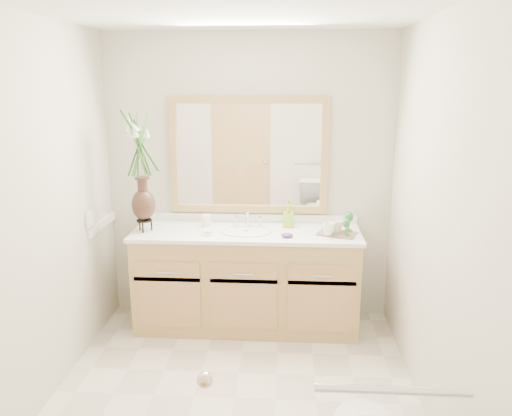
# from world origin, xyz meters

# --- Properties ---
(floor) EXTENTS (2.60, 2.60, 0.00)m
(floor) POSITION_xyz_m (0.00, 0.00, 0.00)
(floor) COLOR silver
(floor) RESTS_ON ground
(ceiling) EXTENTS (2.40, 2.60, 0.02)m
(ceiling) POSITION_xyz_m (0.00, 0.00, 2.40)
(ceiling) COLOR white
(ceiling) RESTS_ON wall_back
(wall_back) EXTENTS (2.40, 0.02, 2.40)m
(wall_back) POSITION_xyz_m (0.00, 1.30, 1.20)
(wall_back) COLOR beige
(wall_back) RESTS_ON floor
(wall_front) EXTENTS (2.40, 0.02, 2.40)m
(wall_front) POSITION_xyz_m (0.00, -1.30, 1.20)
(wall_front) COLOR beige
(wall_front) RESTS_ON floor
(wall_left) EXTENTS (0.02, 2.60, 2.40)m
(wall_left) POSITION_xyz_m (-1.20, 0.00, 1.20)
(wall_left) COLOR beige
(wall_left) RESTS_ON floor
(wall_right) EXTENTS (0.02, 2.60, 2.40)m
(wall_right) POSITION_xyz_m (1.20, 0.00, 1.20)
(wall_right) COLOR beige
(wall_right) RESTS_ON floor
(vanity) EXTENTS (1.80, 0.55, 0.80)m
(vanity) POSITION_xyz_m (0.00, 1.01, 0.40)
(vanity) COLOR tan
(vanity) RESTS_ON floor
(counter) EXTENTS (1.84, 0.57, 0.03)m
(counter) POSITION_xyz_m (0.00, 1.01, 0.82)
(counter) COLOR white
(counter) RESTS_ON vanity
(sink) EXTENTS (0.38, 0.34, 0.23)m
(sink) POSITION_xyz_m (0.00, 1.00, 0.78)
(sink) COLOR white
(sink) RESTS_ON counter
(mirror) EXTENTS (1.32, 0.04, 0.97)m
(mirror) POSITION_xyz_m (0.00, 1.28, 1.41)
(mirror) COLOR white
(mirror) RESTS_ON wall_back
(switch_plate) EXTENTS (0.02, 0.12, 0.12)m
(switch_plate) POSITION_xyz_m (-1.19, 0.76, 0.98)
(switch_plate) COLOR white
(switch_plate) RESTS_ON wall_left
(door) EXTENTS (0.80, 0.03, 2.00)m
(door) POSITION_xyz_m (-0.30, -1.29, 1.00)
(door) COLOR tan
(door) RESTS_ON floor
(grab_bar) EXTENTS (0.55, 0.03, 0.03)m
(grab_bar) POSITION_xyz_m (0.70, -1.27, 0.95)
(grab_bar) COLOR silver
(grab_bar) RESTS_ON wall_front
(flower_vase) EXTENTS (0.22, 0.22, 0.92)m
(flower_vase) POSITION_xyz_m (-0.82, 0.97, 1.45)
(flower_vase) COLOR black
(flower_vase) RESTS_ON counter
(tumbler) EXTENTS (0.08, 0.08, 0.10)m
(tumbler) POSITION_xyz_m (-0.34, 1.13, 0.88)
(tumbler) COLOR white
(tumbler) RESTS_ON counter
(soap_dish) EXTENTS (0.10, 0.10, 0.03)m
(soap_dish) POSITION_xyz_m (-0.30, 0.89, 0.84)
(soap_dish) COLOR white
(soap_dish) RESTS_ON counter
(soap_bottle) EXTENTS (0.09, 0.09, 0.17)m
(soap_bottle) POSITION_xyz_m (0.34, 1.16, 0.91)
(soap_bottle) COLOR #97C92F
(soap_bottle) RESTS_ON counter
(purple_dish) EXTENTS (0.11, 0.10, 0.03)m
(purple_dish) POSITION_xyz_m (0.33, 0.87, 0.85)
(purple_dish) COLOR #4C2267
(purple_dish) RESTS_ON counter
(tray) EXTENTS (0.33, 0.28, 0.01)m
(tray) POSITION_xyz_m (0.72, 0.96, 0.84)
(tray) COLOR brown
(tray) RESTS_ON counter
(mug_left) EXTENTS (0.11, 0.11, 0.10)m
(mug_left) POSITION_xyz_m (0.65, 0.92, 0.90)
(mug_left) COLOR white
(mug_left) RESTS_ON tray
(mug_right) EXTENTS (0.13, 0.13, 0.10)m
(mug_right) POSITION_xyz_m (0.72, 0.99, 0.89)
(mug_right) COLOR white
(mug_right) RESTS_ON tray
(goblet_front) EXTENTS (0.06, 0.06, 0.13)m
(goblet_front) POSITION_xyz_m (0.78, 0.90, 0.93)
(goblet_front) COLOR #26732A
(goblet_front) RESTS_ON tray
(goblet_back) EXTENTS (0.07, 0.07, 0.15)m
(goblet_back) POSITION_xyz_m (0.82, 1.03, 0.95)
(goblet_back) COLOR #26732A
(goblet_back) RESTS_ON tray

